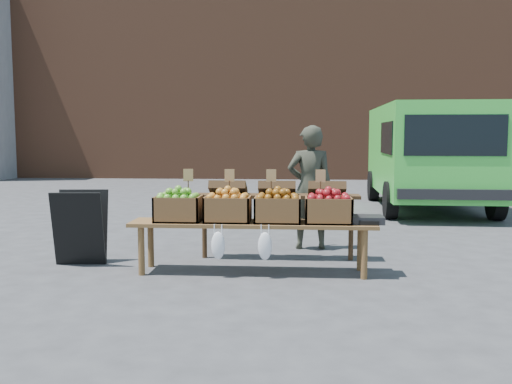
# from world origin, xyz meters

# --- Properties ---
(ground) EXTENTS (80.00, 80.00, 0.00)m
(ground) POSITION_xyz_m (0.00, 0.00, 0.00)
(ground) COLOR #3F3F41
(brick_building) EXTENTS (24.00, 4.00, 10.00)m
(brick_building) POSITION_xyz_m (0.00, 15.00, 5.00)
(brick_building) COLOR brown
(brick_building) RESTS_ON ground
(delivery_van) EXTENTS (2.27, 4.74, 2.10)m
(delivery_van) POSITION_xyz_m (2.52, 5.48, 1.05)
(delivery_van) COLOR green
(delivery_van) RESTS_ON ground
(vendor) EXTENTS (0.63, 0.44, 1.65)m
(vendor) POSITION_xyz_m (0.03, 1.22, 0.82)
(vendor) COLOR #303227
(vendor) RESTS_ON ground
(chalkboard_sign) EXTENTS (0.61, 0.37, 0.89)m
(chalkboard_sign) POSITION_xyz_m (-2.68, 0.08, 0.44)
(chalkboard_sign) COLOR black
(chalkboard_sign) RESTS_ON ground
(back_table) EXTENTS (2.10, 0.44, 1.04)m
(back_table) POSITION_xyz_m (-0.38, 0.54, 0.52)
(back_table) COLOR #392615
(back_table) RESTS_ON ground
(display_bench) EXTENTS (2.70, 0.56, 0.57)m
(display_bench) POSITION_xyz_m (-0.62, -0.18, 0.28)
(display_bench) COLOR brown
(display_bench) RESTS_ON ground
(crate_golden_apples) EXTENTS (0.50, 0.40, 0.28)m
(crate_golden_apples) POSITION_xyz_m (-1.45, -0.18, 0.71)
(crate_golden_apples) COLOR #579B1C
(crate_golden_apples) RESTS_ON display_bench
(crate_russet_pears) EXTENTS (0.50, 0.40, 0.28)m
(crate_russet_pears) POSITION_xyz_m (-0.90, -0.18, 0.71)
(crate_russet_pears) COLOR #BD921E
(crate_russet_pears) RESTS_ON display_bench
(crate_red_apples) EXTENTS (0.50, 0.40, 0.28)m
(crate_red_apples) POSITION_xyz_m (-0.35, -0.18, 0.71)
(crate_red_apples) COLOR #8A5B14
(crate_red_apples) RESTS_ON display_bench
(crate_green_apples) EXTENTS (0.50, 0.40, 0.28)m
(crate_green_apples) POSITION_xyz_m (0.20, -0.18, 0.71)
(crate_green_apples) COLOR maroon
(crate_green_apples) RESTS_ON display_bench
(weighing_scale) EXTENTS (0.34, 0.30, 0.08)m
(weighing_scale) POSITION_xyz_m (0.63, -0.18, 0.61)
(weighing_scale) COLOR black
(weighing_scale) RESTS_ON display_bench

